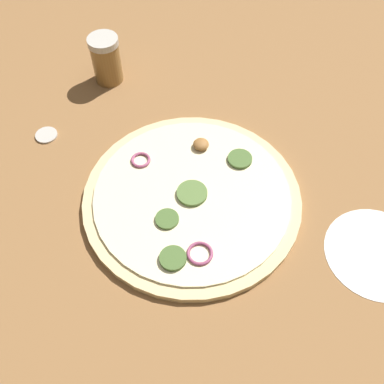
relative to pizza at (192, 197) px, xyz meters
name	(u,v)px	position (x,y,z in m)	size (l,w,h in m)	color
ground_plane	(192,200)	(0.00, 0.00, -0.01)	(3.00, 3.00, 0.00)	olive
pizza	(192,197)	(0.00, 0.00, 0.00)	(0.33, 0.33, 0.03)	beige
spice_jar	(106,59)	(0.12, 0.29, 0.04)	(0.05, 0.05, 0.09)	olive
loose_cap	(46,134)	(-0.05, 0.28, 0.00)	(0.04, 0.04, 0.01)	beige
flour_patch	(377,253)	(0.09, -0.26, -0.01)	(0.15, 0.15, 0.00)	white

